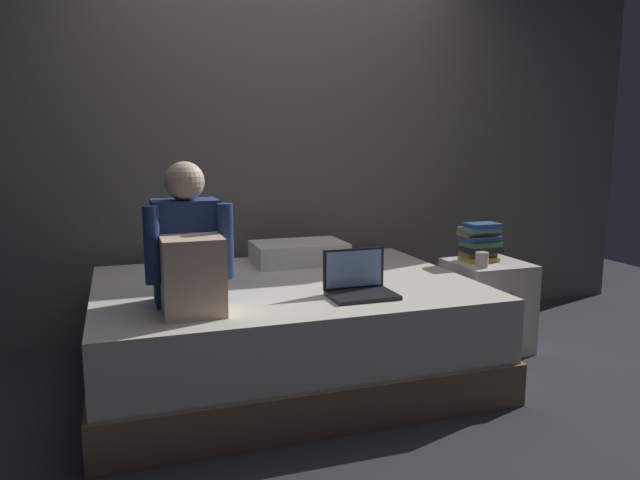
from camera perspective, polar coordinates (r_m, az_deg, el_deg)
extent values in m
plane|color=#2D2D33|center=(3.17, 1.78, -14.28)|extent=(8.00, 8.00, 0.00)
cube|color=#605B56|center=(4.05, -4.19, 10.47)|extent=(5.60, 0.10, 2.70)
cube|color=#7A6047|center=(3.34, -3.33, -11.08)|extent=(2.00, 1.50, 0.21)
cube|color=beige|center=(3.26, -3.38, -6.70)|extent=(1.96, 1.46, 0.32)
cube|color=beige|center=(3.85, 15.60, -6.02)|extent=(0.44, 0.44, 0.55)
sphere|color=gray|center=(3.65, 17.63, -5.02)|extent=(0.04, 0.04, 0.04)
cube|color=navy|center=(2.84, -12.63, -1.04)|extent=(0.30, 0.20, 0.48)
sphere|color=beige|center=(2.77, -12.80, 5.49)|extent=(0.18, 0.18, 0.18)
cube|color=beige|center=(2.64, -12.05, -3.36)|extent=(0.26, 0.24, 0.34)
cylinder|color=navy|center=(2.68, -15.75, -0.48)|extent=(0.07, 0.07, 0.34)
cylinder|color=navy|center=(2.71, -8.99, -0.11)|extent=(0.07, 0.07, 0.34)
cube|color=black|center=(2.89, 4.07, -5.31)|extent=(0.32, 0.22, 0.02)
cube|color=black|center=(2.97, 3.23, -2.72)|extent=(0.32, 0.01, 0.20)
cube|color=#8CB2EA|center=(2.96, 3.29, -2.75)|extent=(0.29, 0.00, 0.18)
cube|color=silver|center=(3.68, -2.04, -1.20)|extent=(0.56, 0.36, 0.13)
cube|color=gold|center=(3.80, 14.90, -1.77)|extent=(0.20, 0.16, 0.02)
cube|color=brown|center=(3.81, 14.84, -1.31)|extent=(0.20, 0.12, 0.03)
cube|color=black|center=(3.80, 15.16, -0.84)|extent=(0.23, 0.14, 0.04)
cube|color=#387042|center=(3.79, 15.09, -0.35)|extent=(0.22, 0.15, 0.03)
cube|color=#284C84|center=(3.80, 15.03, 0.15)|extent=(0.23, 0.15, 0.03)
cube|color=brown|center=(3.79, 14.82, 0.61)|extent=(0.23, 0.13, 0.03)
cube|color=teal|center=(3.78, 14.98, 0.98)|extent=(0.22, 0.15, 0.02)
cube|color=#284C84|center=(3.78, 15.30, 1.35)|extent=(0.20, 0.14, 0.03)
cylinder|color=#BCB2A3|center=(3.61, 15.19, -1.83)|extent=(0.08, 0.08, 0.09)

